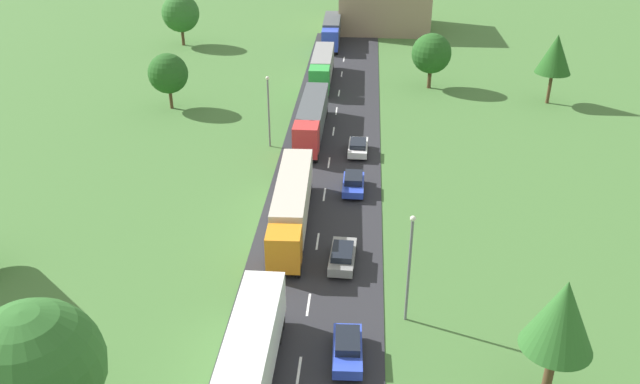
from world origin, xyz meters
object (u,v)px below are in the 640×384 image
(car_fifth, at_px, (358,147))
(car_fourth, at_px, (353,183))
(truck_second, at_px, (292,203))
(tree_lime, at_px, (431,53))
(car_second, at_px, (347,349))
(truck_fourth, at_px, (322,67))
(car_third, at_px, (343,256))
(truck_fifth, at_px, (332,30))
(lamppost_second, at_px, (409,264))
(truck_lead, at_px, (247,368))
(tree_oak, at_px, (555,54))
(truck_third, at_px, (312,117))
(tree_ash, at_px, (35,369))
(lamppost_third, at_px, (269,108))
(tree_elm, at_px, (168,73))
(tree_birch, at_px, (562,316))
(tree_maple, at_px, (181,13))

(car_fifth, bearing_deg, car_fourth, -91.70)
(truck_second, relative_size, tree_lime, 2.11)
(car_second, bearing_deg, car_fourth, 90.68)
(truck_fourth, height_order, car_third, truck_fourth)
(car_second, relative_size, tree_lime, 0.60)
(truck_fifth, xyz_separation_m, lamppost_second, (8.65, -66.70, 2.14))
(truck_lead, distance_m, tree_oak, 56.78)
(truck_fourth, bearing_deg, truck_third, -89.42)
(car_second, relative_size, tree_ash, 0.46)
(truck_fifth, bearing_deg, truck_fourth, -90.42)
(truck_fifth, distance_m, lamppost_third, 40.18)
(truck_lead, xyz_separation_m, tree_elm, (-16.83, 44.39, 2.03))
(car_fifth, relative_size, tree_birch, 0.53)
(truck_fifth, bearing_deg, car_third, -85.93)
(lamppost_second, relative_size, lamppost_third, 1.04)
(tree_birch, bearing_deg, tree_ash, -166.79)
(truck_fourth, xyz_separation_m, lamppost_second, (8.79, -47.75, 2.20))
(car_second, bearing_deg, lamppost_second, 48.20)
(truck_fourth, bearing_deg, truck_fifth, 89.58)
(tree_oak, relative_size, tree_ash, 0.91)
(tree_lime, bearing_deg, tree_elm, -162.54)
(tree_oak, bearing_deg, tree_ash, -124.00)
(tree_oak, height_order, tree_birch, tree_oak)
(tree_oak, bearing_deg, car_fourth, -132.66)
(car_second, relative_size, car_fifth, 1.02)
(car_fifth, bearing_deg, truck_lead, -99.16)
(truck_fifth, bearing_deg, lamppost_third, -95.72)
(truck_fourth, xyz_separation_m, tree_lime, (13.76, -1.19, 2.34))
(truck_third, distance_m, tree_elm, 18.66)
(tree_birch, bearing_deg, truck_second, 132.90)
(lamppost_second, xyz_separation_m, tree_ash, (-17.72, -12.09, 1.55))
(lamppost_second, relative_size, tree_lime, 1.11)
(truck_fourth, distance_m, lamppost_second, 48.61)
(car_fifth, bearing_deg, tree_oak, 36.53)
(tree_lime, bearing_deg, tree_ash, -111.15)
(truck_lead, distance_m, car_second, 6.49)
(truck_second, bearing_deg, tree_oak, 48.56)
(tree_elm, bearing_deg, tree_lime, 17.46)
(lamppost_third, relative_size, tree_lime, 1.07)
(car_third, bearing_deg, tree_oak, 57.48)
(tree_lime, bearing_deg, truck_fifth, 124.06)
(truck_lead, bearing_deg, tree_birch, 4.55)
(truck_second, distance_m, truck_third, 18.85)
(truck_second, height_order, car_second, truck_second)
(car_second, relative_size, car_third, 0.95)
(tree_birch, bearing_deg, tree_oak, 76.74)
(car_third, xyz_separation_m, lamppost_second, (4.32, -5.80, 3.49))
(truck_fifth, xyz_separation_m, car_second, (5.05, -70.73, -1.33))
(truck_fourth, xyz_separation_m, tree_maple, (-22.86, 16.67, 2.79))
(truck_third, height_order, truck_fifth, truck_fifth)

